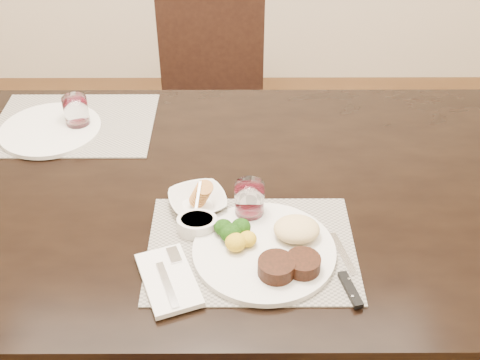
{
  "coord_description": "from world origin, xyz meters",
  "views": [
    {
      "loc": [
        0.11,
        -1.19,
        1.69
      ],
      "look_at": [
        0.11,
        -0.06,
        0.82
      ],
      "focal_mm": 45.0,
      "sensor_mm": 36.0,
      "label": 1
    }
  ],
  "objects_px": {
    "dinner_plate": "(271,248)",
    "far_plate": "(50,130)",
    "wine_glass_near": "(249,203)",
    "chair_far": "(211,91)",
    "steak_knife": "(348,280)",
    "cracker_bowl": "(198,201)"
  },
  "relations": [
    {
      "from": "dinner_plate",
      "to": "far_plate",
      "type": "height_order",
      "value": "dinner_plate"
    },
    {
      "from": "dinner_plate",
      "to": "wine_glass_near",
      "type": "height_order",
      "value": "wine_glass_near"
    },
    {
      "from": "wine_glass_near",
      "to": "far_plate",
      "type": "height_order",
      "value": "wine_glass_near"
    },
    {
      "from": "chair_far",
      "to": "steak_knife",
      "type": "height_order",
      "value": "chair_far"
    },
    {
      "from": "cracker_bowl",
      "to": "chair_far",
      "type": "bearing_deg",
      "value": 90.52
    },
    {
      "from": "steak_knife",
      "to": "chair_far",
      "type": "bearing_deg",
      "value": 91.18
    },
    {
      "from": "chair_far",
      "to": "steak_knife",
      "type": "distance_m",
      "value": 1.33
    },
    {
      "from": "wine_glass_near",
      "to": "far_plate",
      "type": "bearing_deg",
      "value": 146.5
    },
    {
      "from": "steak_knife",
      "to": "wine_glass_near",
      "type": "relative_size",
      "value": 2.37
    },
    {
      "from": "cracker_bowl",
      "to": "far_plate",
      "type": "height_order",
      "value": "cracker_bowl"
    },
    {
      "from": "dinner_plate",
      "to": "chair_far",
      "type": "bearing_deg",
      "value": 106.29
    },
    {
      "from": "wine_glass_near",
      "to": "dinner_plate",
      "type": "bearing_deg",
      "value": -70.18
    },
    {
      "from": "chair_far",
      "to": "wine_glass_near",
      "type": "distance_m",
      "value": 1.1
    },
    {
      "from": "far_plate",
      "to": "cracker_bowl",
      "type": "bearing_deg",
      "value": -37.52
    },
    {
      "from": "dinner_plate",
      "to": "far_plate",
      "type": "bearing_deg",
      "value": 148.32
    },
    {
      "from": "cracker_bowl",
      "to": "far_plate",
      "type": "relative_size",
      "value": 0.6
    },
    {
      "from": "steak_knife",
      "to": "far_plate",
      "type": "relative_size",
      "value": 0.79
    },
    {
      "from": "chair_far",
      "to": "steak_knife",
      "type": "relative_size",
      "value": 4.01
    },
    {
      "from": "cracker_bowl",
      "to": "far_plate",
      "type": "bearing_deg",
      "value": 142.48
    },
    {
      "from": "chair_far",
      "to": "dinner_plate",
      "type": "relative_size",
      "value": 2.86
    },
    {
      "from": "wine_glass_near",
      "to": "chair_far",
      "type": "bearing_deg",
      "value": 97.18
    },
    {
      "from": "chair_far",
      "to": "wine_glass_near",
      "type": "relative_size",
      "value": 9.5
    }
  ]
}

